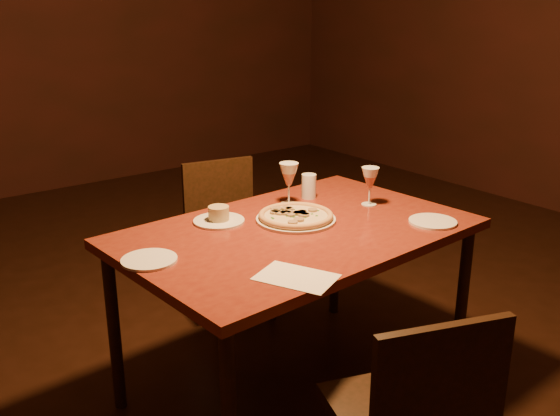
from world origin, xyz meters
TOP-DOWN VIEW (x-y plane):
  - floor at (0.00, 0.00)m, footprint 7.00×7.00m
  - back_wall at (0.00, 3.50)m, footprint 6.00×0.04m
  - dining_table at (-0.07, -0.05)m, footprint 1.40×0.94m
  - chair_near at (-0.31, -0.87)m, footprint 0.50×0.50m
  - chair_far at (0.10, 0.73)m, footprint 0.45×0.45m
  - pizza_plate at (-0.02, 0.02)m, footprint 0.32×0.32m
  - ramekin_saucer at (-0.27, 0.20)m, footprint 0.20×0.20m
  - wine_glass_far at (0.09, 0.21)m, footprint 0.08×0.08m
  - wine_glass_right at (0.36, -0.01)m, footprint 0.08×0.08m
  - water_tumbler at (0.22, 0.22)m, footprint 0.07×0.07m
  - side_plate_left at (-0.67, 0.01)m, footprint 0.19×0.19m
  - side_plate_near at (0.40, -0.33)m, footprint 0.19×0.19m
  - menu_card at (-0.36, -0.40)m, footprint 0.26×0.29m

SIDE VIEW (x-z plane):
  - floor at x=0.00m, z-range 0.00..0.00m
  - chair_far at x=0.10m, z-range 0.05..0.84m
  - chair_near at x=-0.31m, z-range 0.05..0.86m
  - dining_table at x=-0.07m, z-range 0.30..1.02m
  - menu_card at x=-0.36m, z-range 0.72..0.72m
  - side_plate_near at x=0.40m, z-range 0.72..0.73m
  - side_plate_left at x=-0.67m, z-range 0.72..0.73m
  - pizza_plate at x=-0.02m, z-range 0.72..0.76m
  - ramekin_saucer at x=-0.27m, z-range 0.71..0.77m
  - water_tumbler at x=0.22m, z-range 0.72..0.83m
  - wine_glass_right at x=0.36m, z-range 0.72..0.89m
  - wine_glass_far at x=0.09m, z-range 0.72..0.90m
  - back_wall at x=0.00m, z-range 0.00..3.00m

